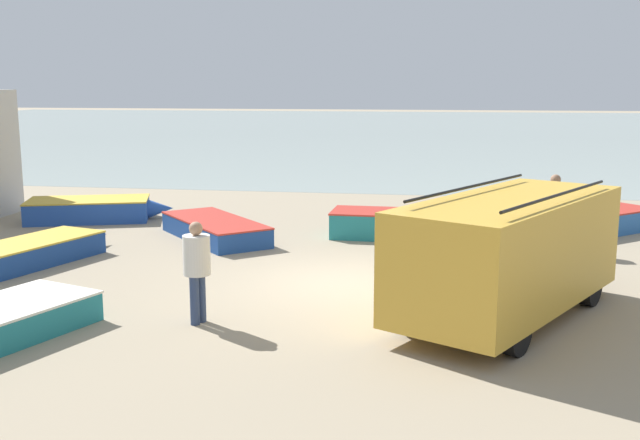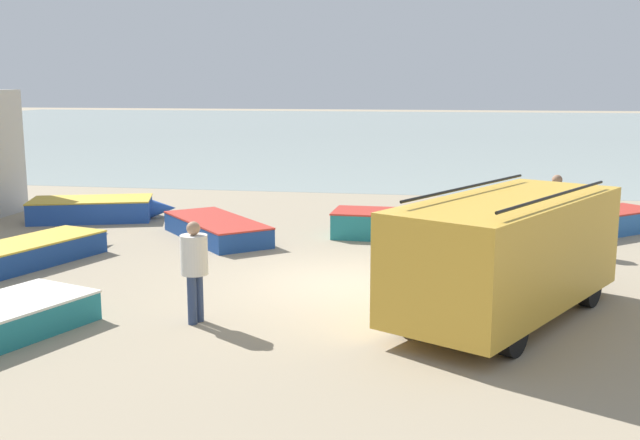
{
  "view_description": "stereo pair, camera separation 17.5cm",
  "coord_description": "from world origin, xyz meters",
  "views": [
    {
      "loc": [
        1.89,
        -14.03,
        3.83
      ],
      "look_at": [
        -0.67,
        1.27,
        1.0
      ],
      "focal_mm": 42.0,
      "sensor_mm": 36.0,
      "label": 1
    },
    {
      "loc": [
        2.06,
        -14.0,
        3.83
      ],
      "look_at": [
        -0.67,
        1.27,
        1.0
      ],
      "focal_mm": 42.0,
      "sensor_mm": 36.0,
      "label": 2
    }
  ],
  "objects": [
    {
      "name": "ground_plane",
      "position": [
        0.0,
        0.0,
        0.0
      ],
      "size": [
        200.0,
        200.0,
        0.0
      ],
      "primitive_type": "plane",
      "color": "gray"
    },
    {
      "name": "fishing_rowboat_6",
      "position": [
        -3.81,
        3.73,
        0.25
      ],
      "size": [
        3.6,
        3.93,
        0.5
      ],
      "rotation": [
        0.0,
        0.0,
        2.29
      ],
      "color": "navy",
      "rests_on": "ground_plane"
    },
    {
      "name": "fishing_rowboat_4",
      "position": [
        -7.94,
        5.58,
        0.31
      ],
      "size": [
        4.17,
        2.67,
        0.62
      ],
      "rotation": [
        0.0,
        0.0,
        0.33
      ],
      "color": "#234CA3",
      "rests_on": "ground_plane"
    },
    {
      "name": "fishing_rowboat_2",
      "position": [
        1.26,
        4.6,
        0.33
      ],
      "size": [
        4.81,
        1.48,
        0.66
      ],
      "rotation": [
        0.0,
        0.0,
        6.26
      ],
      "color": "#1E757F",
      "rests_on": "ground_plane"
    },
    {
      "name": "fisherman_0",
      "position": [
        4.41,
        3.65,
        1.07
      ],
      "size": [
        0.47,
        0.47,
        1.79
      ],
      "rotation": [
        0.0,
        0.0,
        0.64
      ],
      "color": "navy",
      "rests_on": "ground_plane"
    },
    {
      "name": "fishing_rowboat_5",
      "position": [
        -6.84,
        0.47,
        0.26
      ],
      "size": [
        2.25,
        4.21,
        0.51
      ],
      "rotation": [
        0.0,
        0.0,
        1.27
      ],
      "color": "navy",
      "rests_on": "ground_plane"
    },
    {
      "name": "fisherman_2",
      "position": [
        -1.98,
        -2.86,
        1.0
      ],
      "size": [
        0.44,
        0.44,
        1.68
      ],
      "rotation": [
        0.0,
        0.0,
        5.95
      ],
      "color": "navy",
      "rests_on": "ground_plane"
    },
    {
      "name": "fishing_rowboat_3",
      "position": [
        5.82,
        5.99,
        0.29
      ],
      "size": [
        3.54,
        3.28,
        0.58
      ],
      "rotation": [
        0.0,
        0.0,
        3.87
      ],
      "color": "#2D66AD",
      "rests_on": "ground_plane"
    },
    {
      "name": "fisherman_1",
      "position": [
        3.0,
        2.26,
        0.96
      ],
      "size": [
        0.42,
        0.42,
        1.61
      ],
      "rotation": [
        0.0,
        0.0,
        5.26
      ],
      "color": "navy",
      "rests_on": "ground_plane"
    },
    {
      "name": "parked_van",
      "position": [
        2.99,
        -1.73,
        1.13
      ],
      "size": [
        4.11,
        5.39,
        2.16
      ],
      "rotation": [
        0.0,
        0.0,
        1.07
      ],
      "color": "gold",
      "rests_on": "ground_plane"
    },
    {
      "name": "sea_water",
      "position": [
        0.0,
        52.0,
        0.0
      ],
      "size": [
        120.0,
        80.0,
        0.01
      ],
      "primitive_type": "cube",
      "color": "#99A89E",
      "rests_on": "ground_plane"
    }
  ]
}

